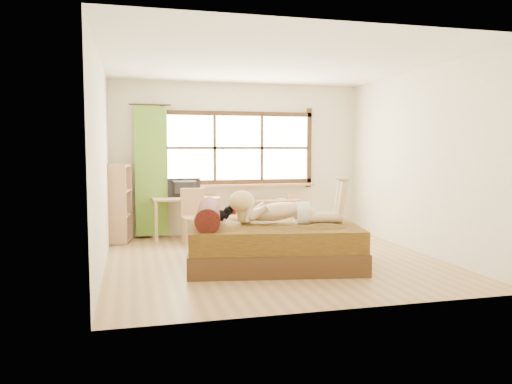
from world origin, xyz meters
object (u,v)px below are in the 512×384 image
object	(u,v)px
desk	(185,203)
pipe_shelf	(266,209)
woman	(284,199)
chair	(194,212)
bookshelf	(119,203)
kitten	(218,214)
bed	(268,241)

from	to	relation	value
desk	pipe_shelf	size ratio (longest dim) A/B	0.92
woman	chair	distance (m)	2.13
desk	chair	bearing A→B (deg)	-78.50
chair	pipe_shelf	size ratio (longest dim) A/B	0.70
woman	pipe_shelf	bearing A→B (deg)	90.39
woman	bookshelf	size ratio (longest dim) A/B	1.19
woman	pipe_shelf	xyz separation A→B (m)	(0.39, 2.33, -0.42)
kitten	chair	size ratio (longest dim) A/B	0.37
chair	bookshelf	bearing A→B (deg)	164.29
bed	bookshelf	size ratio (longest dim) A/B	1.91
chair	bookshelf	xyz separation A→B (m)	(-1.18, 0.27, 0.16)
kitten	desk	world-z (taller)	kitten
bed	bookshelf	bearing A→B (deg)	143.50
kitten	desk	bearing A→B (deg)	105.60
bed	chair	distance (m)	1.96
pipe_shelf	bed	bearing A→B (deg)	-99.46
kitten	pipe_shelf	world-z (taller)	kitten
pipe_shelf	bookshelf	bearing A→B (deg)	-169.94
desk	chair	xyz separation A→B (m)	(0.10, -0.37, -0.12)
desk	bookshelf	size ratio (longest dim) A/B	0.90
woman	desk	xyz separation A→B (m)	(-1.08, 2.21, -0.26)
woman	bookshelf	distance (m)	3.03
bed	kitten	xyz separation A→B (m)	(-0.67, 0.09, 0.38)
bed	pipe_shelf	xyz separation A→B (m)	(0.59, 2.27, 0.16)
kitten	bed	bearing A→B (deg)	2.03
woman	desk	world-z (taller)	woman
bed	woman	world-z (taller)	woman
bed	bookshelf	xyz separation A→B (m)	(-1.96, 2.05, 0.36)
desk	bookshelf	xyz separation A→B (m)	(-1.08, -0.10, 0.04)
bookshelf	bed	bearing A→B (deg)	-36.67
desk	pipe_shelf	world-z (taller)	desk
desk	pipe_shelf	distance (m)	1.48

